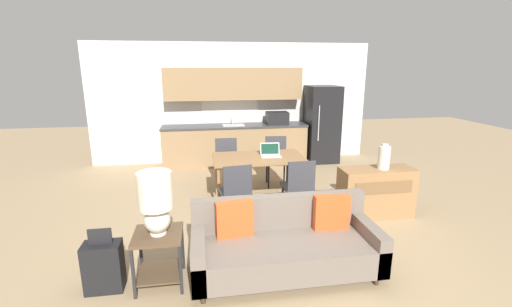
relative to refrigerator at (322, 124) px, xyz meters
name	(u,v)px	position (x,y,z in m)	size (l,w,h in m)	color
ground_plane	(275,269)	(-2.01, -4.22, -0.88)	(20.00, 20.00, 0.00)	#9E8460
wall_back	(233,103)	(-2.02, 0.41, 0.48)	(6.40, 0.07, 2.70)	silver
kitchen_counter	(236,127)	(-2.00, 0.11, -0.03)	(3.24, 0.65, 2.15)	#8E704C
refrigerator	(322,124)	(0.00, 0.00, 0.00)	(0.70, 0.75, 1.75)	black
dining_table	(258,161)	(-1.87, -2.22, -0.18)	(1.46, 0.84, 0.76)	olive
couch	(284,244)	(-1.92, -4.24, -0.55)	(1.98, 0.80, 0.80)	#3D2D1E
side_table	(159,250)	(-3.24, -4.26, -0.50)	(0.48, 0.48, 0.56)	brown
table_lamp	(156,200)	(-3.23, -4.26, 0.05)	(0.33, 0.33, 0.65)	silver
credenza	(376,192)	(-0.23, -3.07, -0.51)	(1.09, 0.42, 0.74)	olive
vase	(384,157)	(-0.17, -3.09, 0.04)	(0.17, 0.17, 0.37)	beige
dining_chair_near_right	(299,185)	(-1.40, -2.96, -0.36)	(0.43, 0.43, 0.90)	#38383D
dining_chair_far_right	(276,158)	(-1.39, -1.45, -0.36)	(0.46, 0.46, 0.90)	#38383D
dining_chair_near_left	(236,190)	(-2.33, -3.02, -0.36)	(0.47, 0.47, 0.90)	#38383D
dining_chair_far_left	(227,161)	(-2.33, -1.48, -0.36)	(0.44, 0.44, 0.90)	#38383D
laptop	(270,153)	(-1.66, -2.18, -0.06)	(0.33, 0.27, 0.20)	#B7BABC
suitcase	(104,266)	(-3.78, -4.28, -0.61)	(0.37, 0.22, 0.67)	black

